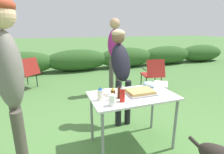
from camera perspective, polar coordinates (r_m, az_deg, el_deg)
ground_plane at (r=2.64m, az=6.25°, el=-20.93°), size 60.00×60.00×0.00m
shrub_hedge at (r=6.77m, az=-11.11°, el=5.42°), size 14.40×0.90×0.80m
folding_table at (r=2.31m, az=6.74°, el=-7.58°), size 1.10×0.64×0.74m
food_tray at (r=2.32m, az=9.14°, el=-4.81°), size 0.38×0.29×0.06m
plate_stack at (r=2.29m, az=-0.88°, el=-5.03°), size 0.21×0.21×0.04m
mixing_bowl at (r=2.60m, az=12.02°, el=-2.35°), size 0.18×0.18×0.08m
paper_cup_stack at (r=1.94m, az=0.11°, el=-7.55°), size 0.08×0.08×0.13m
mayo_bottle at (r=2.08m, az=-3.84°, el=-5.50°), size 0.07×0.07×0.17m
beer_bottle at (r=2.09m, az=0.30°, el=-5.50°), size 0.06×0.06×0.16m
bbq_sauce_bottle at (r=2.14m, az=2.66°, el=-4.68°), size 0.07×0.07×0.18m
ketchup_bottle at (r=2.03m, az=3.43°, el=-5.48°), size 0.06×0.06×0.21m
standing_person_in_gray_fleece at (r=2.81m, az=2.88°, el=3.83°), size 0.32×0.45×1.55m
standing_person_in_dark_puffer at (r=4.17m, az=0.89°, el=9.17°), size 0.40×0.32×1.79m
standing_person_in_navy_coat at (r=1.77m, az=-30.44°, el=0.58°), size 0.29×0.36×1.81m
camp_chair_green_behind_table at (r=4.60m, az=13.22°, el=1.39°), size 0.57×0.66×0.83m
camp_chair_near_hedge at (r=5.12m, az=-26.04°, el=1.61°), size 0.74×0.75×0.83m
cooler_box at (r=4.23m, az=15.40°, el=-4.23°), size 0.55×0.58×0.34m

